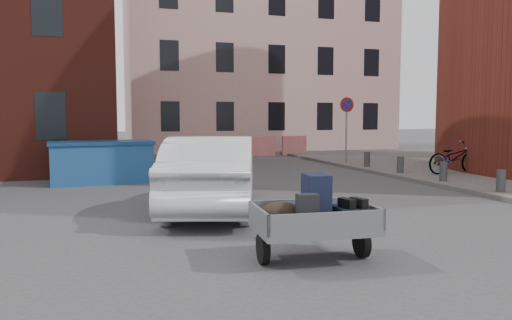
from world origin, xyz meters
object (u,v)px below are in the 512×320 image
object	(u,v)px
dumpster	(101,162)
bicycle	(454,157)
trailer	(313,218)
silver_car	(212,174)

from	to	relation	value
dumpster	bicycle	world-z (taller)	dumpster
trailer	silver_car	distance (m)	4.08
dumpster	silver_car	bearing A→B (deg)	-72.69
trailer	bicycle	distance (m)	11.15
dumpster	bicycle	size ratio (longest dim) A/B	1.54
silver_car	bicycle	size ratio (longest dim) A/B	2.38
trailer	bicycle	world-z (taller)	trailer
silver_car	bicycle	world-z (taller)	silver_car
dumpster	silver_car	size ratio (longest dim) A/B	0.65
trailer	bicycle	xyz separation A→B (m)	(8.29, 7.46, 0.04)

